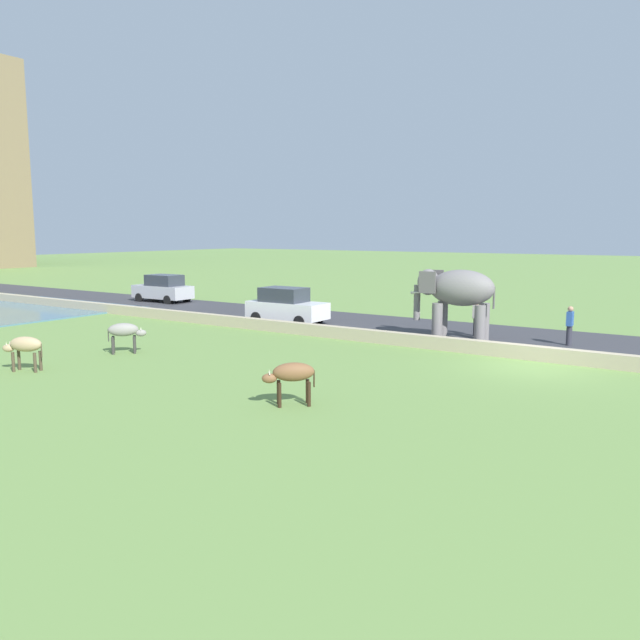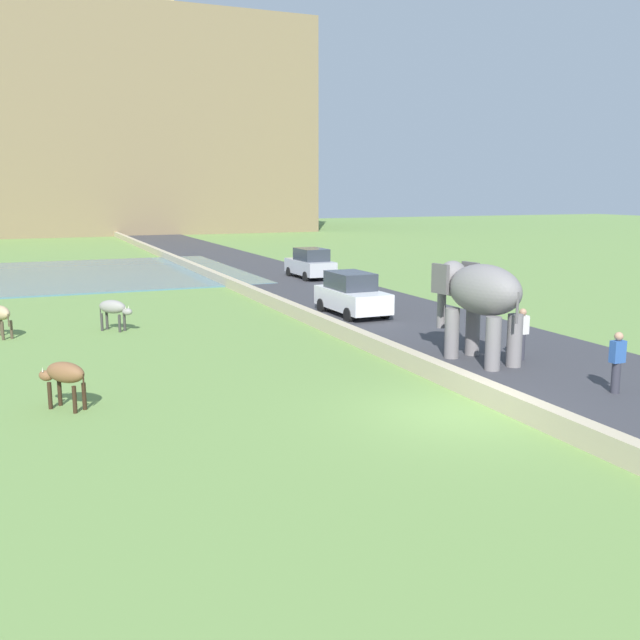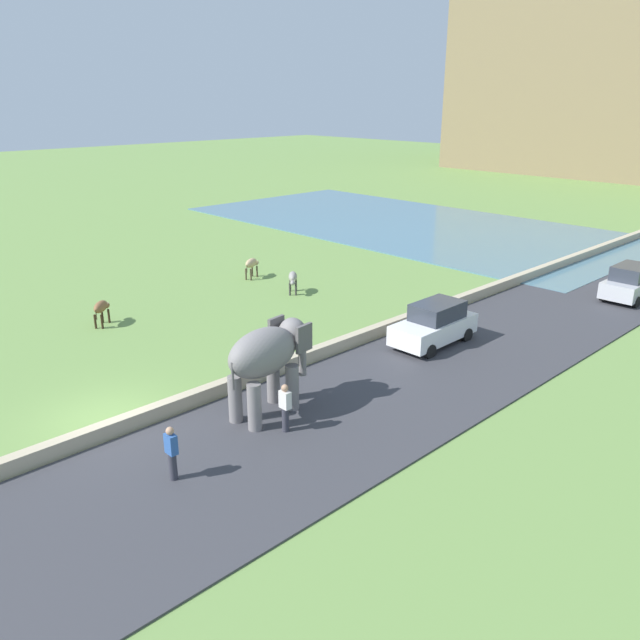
{
  "view_description": "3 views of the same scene",
  "coord_description": "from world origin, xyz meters",
  "px_view_note": "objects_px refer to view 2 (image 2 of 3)",
  "views": [
    {
      "loc": [
        -21.16,
        -5.45,
        4.53
      ],
      "look_at": [
        -1.77,
        7.41,
        1.23
      ],
      "focal_mm": 35.01,
      "sensor_mm": 36.0,
      "label": 1
    },
    {
      "loc": [
        -9.09,
        -13.34,
        5.1
      ],
      "look_at": [
        -1.32,
        5.0,
        1.48
      ],
      "focal_mm": 40.03,
      "sensor_mm": 36.0,
      "label": 2
    },
    {
      "loc": [
        17.76,
        -7.41,
        9.78
      ],
      "look_at": [
        1.52,
        8.14,
        1.75
      ],
      "focal_mm": 35.32,
      "sensor_mm": 36.0,
      "label": 3
    }
  ],
  "objects_px": {
    "car_silver": "(310,264)",
    "cow_grey": "(114,309)",
    "cow_brown": "(64,375)",
    "cow_tan": "(0,314)",
    "car_white": "(352,294)",
    "person_trailing": "(617,362)",
    "elephant": "(479,296)",
    "person_beside_elephant": "(522,333)"
  },
  "relations": [
    {
      "from": "elephant",
      "to": "person_trailing",
      "type": "xyz_separation_m",
      "value": [
        1.17,
        -4.29,
        -1.16
      ]
    },
    {
      "from": "person_beside_elephant",
      "to": "cow_tan",
      "type": "xyz_separation_m",
      "value": [
        -14.53,
        10.02,
        -0.04
      ]
    },
    {
      "from": "cow_tan",
      "to": "cow_grey",
      "type": "bearing_deg",
      "value": -4.01
    },
    {
      "from": "car_silver",
      "to": "cow_tan",
      "type": "distance_m",
      "value": 20.0
    },
    {
      "from": "elephant",
      "to": "cow_tan",
      "type": "bearing_deg",
      "value": 144.08
    },
    {
      "from": "person_beside_elephant",
      "to": "cow_grey",
      "type": "bearing_deg",
      "value": 137.68
    },
    {
      "from": "elephant",
      "to": "cow_brown",
      "type": "relative_size",
      "value": 2.82
    },
    {
      "from": "cow_tan",
      "to": "cow_grey",
      "type": "height_order",
      "value": "same"
    },
    {
      "from": "person_trailing",
      "to": "car_white",
      "type": "bearing_deg",
      "value": 94.99
    },
    {
      "from": "car_silver",
      "to": "car_white",
      "type": "xyz_separation_m",
      "value": [
        -3.15,
        -12.22,
        0.0
      ]
    },
    {
      "from": "car_white",
      "to": "cow_tan",
      "type": "relative_size",
      "value": 2.88
    },
    {
      "from": "car_silver",
      "to": "cow_brown",
      "type": "bearing_deg",
      "value": -125.17
    },
    {
      "from": "car_silver",
      "to": "car_white",
      "type": "relative_size",
      "value": 1.0
    },
    {
      "from": "person_trailing",
      "to": "cow_grey",
      "type": "xyz_separation_m",
      "value": [
        -10.58,
        13.6,
        -0.04
      ]
    },
    {
      "from": "person_trailing",
      "to": "car_silver",
      "type": "bearing_deg",
      "value": 85.46
    },
    {
      "from": "person_beside_elephant",
      "to": "person_trailing",
      "type": "height_order",
      "value": "same"
    },
    {
      "from": "cow_grey",
      "to": "cow_brown",
      "type": "bearing_deg",
      "value": -103.71
    },
    {
      "from": "elephant",
      "to": "car_white",
      "type": "xyz_separation_m",
      "value": [
        0.03,
        8.8,
        -1.14
      ]
    },
    {
      "from": "cow_brown",
      "to": "cow_grey",
      "type": "bearing_deg",
      "value": 76.29
    },
    {
      "from": "elephant",
      "to": "car_silver",
      "type": "bearing_deg",
      "value": 81.4
    },
    {
      "from": "person_beside_elephant",
      "to": "cow_tan",
      "type": "bearing_deg",
      "value": 145.41
    },
    {
      "from": "car_silver",
      "to": "cow_tan",
      "type": "xyz_separation_m",
      "value": [
        -16.4,
        -11.44,
        -0.06
      ]
    },
    {
      "from": "elephant",
      "to": "cow_grey",
      "type": "height_order",
      "value": "elephant"
    },
    {
      "from": "car_silver",
      "to": "cow_grey",
      "type": "relative_size",
      "value": 3.23
    },
    {
      "from": "person_beside_elephant",
      "to": "cow_brown",
      "type": "xyz_separation_m",
      "value": [
        -13.0,
        0.34,
        -0.04
      ]
    },
    {
      "from": "car_silver",
      "to": "cow_tan",
      "type": "bearing_deg",
      "value": -145.11
    },
    {
      "from": "elephant",
      "to": "car_silver",
      "type": "xyz_separation_m",
      "value": [
        3.18,
        21.02,
        -1.14
      ]
    },
    {
      "from": "person_trailing",
      "to": "car_white",
      "type": "height_order",
      "value": "car_white"
    },
    {
      "from": "cow_brown",
      "to": "person_trailing",
      "type": "bearing_deg",
      "value": -18.04
    },
    {
      "from": "elephant",
      "to": "person_trailing",
      "type": "bearing_deg",
      "value": -74.73
    },
    {
      "from": "person_beside_elephant",
      "to": "cow_grey",
      "type": "height_order",
      "value": "person_beside_elephant"
    },
    {
      "from": "elephant",
      "to": "cow_brown",
      "type": "distance_m",
      "value": 11.76
    },
    {
      "from": "person_beside_elephant",
      "to": "car_white",
      "type": "xyz_separation_m",
      "value": [
        -1.27,
        9.23,
        0.03
      ]
    },
    {
      "from": "car_silver",
      "to": "cow_grey",
      "type": "xyz_separation_m",
      "value": [
        -12.58,
        -11.71,
        -0.06
      ]
    },
    {
      "from": "car_white",
      "to": "cow_grey",
      "type": "xyz_separation_m",
      "value": [
        -9.43,
        0.52,
        -0.06
      ]
    },
    {
      "from": "person_trailing",
      "to": "cow_grey",
      "type": "bearing_deg",
      "value": 127.86
    },
    {
      "from": "car_silver",
      "to": "cow_tan",
      "type": "height_order",
      "value": "car_silver"
    },
    {
      "from": "elephant",
      "to": "person_beside_elephant",
      "type": "relative_size",
      "value": 2.18
    },
    {
      "from": "cow_tan",
      "to": "cow_grey",
      "type": "distance_m",
      "value": 3.83
    },
    {
      "from": "person_trailing",
      "to": "cow_brown",
      "type": "distance_m",
      "value": 13.54
    },
    {
      "from": "car_silver",
      "to": "car_white",
      "type": "bearing_deg",
      "value": -104.46
    },
    {
      "from": "cow_brown",
      "to": "cow_grey",
      "type": "distance_m",
      "value": 9.69
    }
  ]
}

